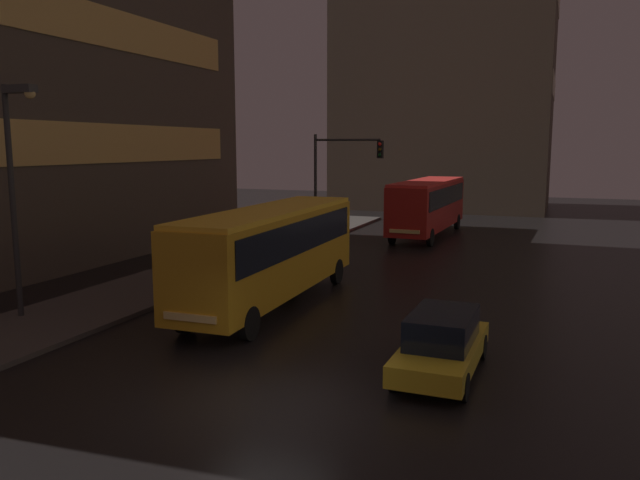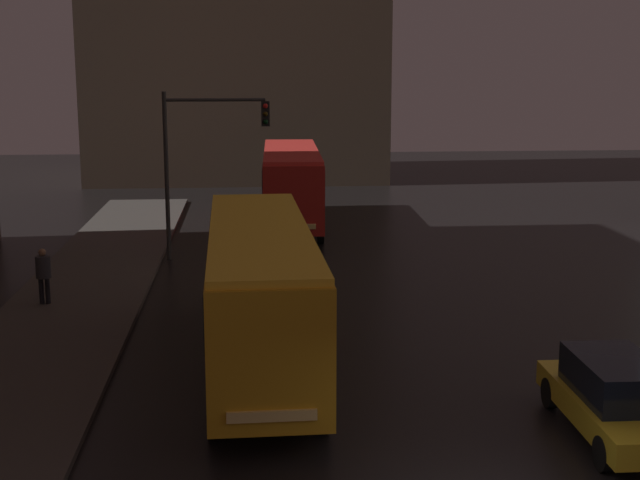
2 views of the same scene
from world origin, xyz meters
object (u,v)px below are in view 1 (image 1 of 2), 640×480
traffic_light_main (339,171)px  bus_near (272,246)px  car_taxi (442,343)px  street_lamp_sidewalk (16,164)px  bus_far (428,202)px  pedestrian_near (204,240)px

traffic_light_main → bus_near: bearing=-81.3°
car_taxi → street_lamp_sidewalk: street_lamp_sidewalk is taller
bus_far → street_lamp_sidewalk: (-8.07, -23.36, 2.86)m
bus_far → pedestrian_near: size_ratio=6.51×
bus_near → traffic_light_main: bearing=-82.7°
car_taxi → bus_far: bearing=-76.9°
bus_far → traffic_light_main: bearing=63.6°
bus_near → bus_far: (1.65, 18.68, 0.02)m
street_lamp_sidewalk → bus_far: bearing=70.9°
bus_near → street_lamp_sidewalk: (-6.43, -4.68, 2.88)m
bus_far → traffic_light_main: (-3.49, -6.55, 2.09)m
traffic_light_main → car_taxi: bearing=-62.8°
pedestrian_near → street_lamp_sidewalk: street_lamp_sidewalk is taller
bus_far → pedestrian_near: (-7.90, -13.03, -0.96)m
pedestrian_near → street_lamp_sidewalk: (-0.17, -10.33, 3.81)m
traffic_light_main → street_lamp_sidewalk: size_ratio=0.85×
bus_near → car_taxi: bearing=144.5°
car_taxi → traffic_light_main: size_ratio=0.72×
bus_near → bus_far: bearing=-96.4°
pedestrian_near → car_taxi: bearing=-165.6°
street_lamp_sidewalk → traffic_light_main: bearing=74.8°
bus_near → bus_far: 18.75m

